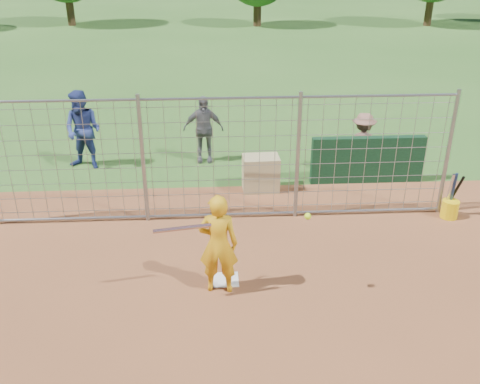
{
  "coord_description": "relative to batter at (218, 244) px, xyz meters",
  "views": [
    {
      "loc": [
        -0.19,
        -7.62,
        5.18
      ],
      "look_at": [
        0.3,
        0.8,
        1.15
      ],
      "focal_mm": 40.0,
      "sensor_mm": 36.0,
      "label": 1
    }
  ],
  "objects": [
    {
      "name": "backstop_fence",
      "position": [
        0.11,
        2.45,
        0.41
      ],
      "size": [
        9.08,
        0.08,
        2.6
      ],
      "color": "gray",
      "rests_on": "ground"
    },
    {
      "name": "home_plate",
      "position": [
        0.11,
        0.25,
        -0.84
      ],
      "size": [
        0.43,
        0.43,
        0.02
      ],
      "primitive_type": "cube",
      "color": "silver",
      "rests_on": "ground"
    },
    {
      "name": "equipment_in_play",
      "position": [
        -0.08,
        -0.28,
        0.5
      ],
      "size": [
        2.34,
        0.21,
        0.22
      ],
      "color": "silver",
      "rests_on": "ground"
    },
    {
      "name": "ground",
      "position": [
        0.11,
        0.45,
        -0.85
      ],
      "size": [
        100.0,
        100.0,
        0.0
      ],
      "primitive_type": "plane",
      "color": "#2D591E",
      "rests_on": "ground"
    },
    {
      "name": "bystander_c",
      "position": [
        3.5,
        4.5,
        -0.09
      ],
      "size": [
        1.07,
        0.73,
        1.52
      ],
      "primitive_type": "imported",
      "rotation": [
        0.0,
        0.0,
        2.96
      ],
      "color": "#885A4A",
      "rests_on": "ground"
    },
    {
      "name": "equipment_bin",
      "position": [
        1.03,
        3.75,
        -0.45
      ],
      "size": [
        0.82,
        0.58,
        0.8
      ],
      "primitive_type": "cube",
      "rotation": [
        0.0,
        0.0,
        0.04
      ],
      "color": "tan",
      "rests_on": "ground"
    },
    {
      "name": "bystander_a",
      "position": [
        -3.15,
        5.31,
        0.12
      ],
      "size": [
        1.12,
        0.99,
        1.93
      ],
      "primitive_type": "imported",
      "rotation": [
        0.0,
        0.0,
        -0.32
      ],
      "color": "navy",
      "rests_on": "ground"
    },
    {
      "name": "bucket_with_bats",
      "position": [
        4.74,
        2.2,
        -0.61
      ],
      "size": [
        0.34,
        0.4,
        0.98
      ],
      "color": "yellow",
      "rests_on": "ground"
    },
    {
      "name": "bystander_b",
      "position": [
        -0.25,
        5.56,
        0.0
      ],
      "size": [
        1.0,
        0.42,
        1.7
      ],
      "primitive_type": "imported",
      "rotation": [
        0.0,
        0.0,
        -0.0
      ],
      "color": "#55555A",
      "rests_on": "ground"
    },
    {
      "name": "dugout_wall",
      "position": [
        3.51,
        4.05,
        -0.3
      ],
      "size": [
        2.6,
        0.2,
        1.1
      ],
      "primitive_type": "cube",
      "color": "#11381E",
      "rests_on": "ground"
    },
    {
      "name": "batter",
      "position": [
        0.0,
        0.0,
        0.0
      ],
      "size": [
        0.66,
        0.46,
        1.7
      ],
      "primitive_type": "imported",
      "rotation": [
        0.0,
        0.0,
        3.05
      ],
      "color": "gold",
      "rests_on": "ground"
    }
  ]
}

